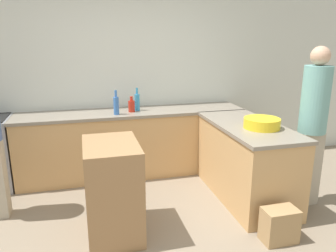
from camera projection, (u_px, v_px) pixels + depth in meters
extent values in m
plane|color=gray|center=(163.00, 244.00, 3.04)|extent=(14.00, 14.00, 0.00)
cube|color=silver|center=(128.00, 74.00, 4.58)|extent=(8.00, 0.06, 2.70)
cube|color=tan|center=(133.00, 144.00, 4.52)|extent=(3.01, 0.60, 0.85)
cube|color=gray|center=(132.00, 112.00, 4.40)|extent=(3.04, 0.63, 0.04)
cube|color=tan|center=(246.00, 163.00, 3.85)|extent=(0.66, 1.46, 0.85)
cube|color=gray|center=(248.00, 126.00, 3.73)|extent=(0.69, 1.49, 0.04)
cube|color=#997047|center=(113.00, 189.00, 3.10)|extent=(0.50, 0.71, 0.92)
cylinder|color=yellow|center=(262.00, 123.00, 3.56)|extent=(0.39, 0.39, 0.11)
cylinder|color=#338CBF|center=(137.00, 102.00, 4.40)|extent=(0.07, 0.07, 0.22)
cylinder|color=#338CBF|center=(137.00, 91.00, 4.36)|extent=(0.03, 0.03, 0.09)
cylinder|color=#386BB7|center=(116.00, 106.00, 4.17)|extent=(0.07, 0.07, 0.23)
cylinder|color=#386BB7|center=(116.00, 94.00, 4.13)|extent=(0.03, 0.03, 0.09)
cylinder|color=red|center=(132.00, 106.00, 4.33)|extent=(0.09, 0.09, 0.15)
cylinder|color=red|center=(131.00, 99.00, 4.30)|extent=(0.04, 0.04, 0.06)
cube|color=#ADA38E|center=(307.00, 168.00, 3.68)|extent=(0.26, 0.16, 0.85)
cylinder|color=#6BA39E|center=(315.00, 100.00, 3.48)|extent=(0.29, 0.29, 0.72)
sphere|color=tan|center=(320.00, 56.00, 3.36)|extent=(0.20, 0.20, 0.20)
cube|color=#A88456|center=(279.00, 225.00, 3.04)|extent=(0.32, 0.21, 0.33)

